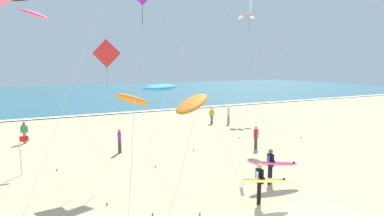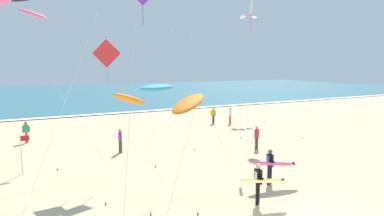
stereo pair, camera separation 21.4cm
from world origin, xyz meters
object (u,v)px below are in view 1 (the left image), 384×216
kite_arc_charcoal_far (16,6)px  kite_arc_rose_high (246,17)px  surfer_trailing (261,181)px  kite_arc_cobalt_extra (161,97)px  bystander_white_top (228,116)px  bystander_purple_top (120,141)px  bystander_yellow_top (212,115)px  bystander_red_top (256,137)px  lifeguard_flag (21,151)px  surfer_lead (272,164)px  bystander_green_top (24,132)px  kite_diamond_scarlet_distant (105,56)px  kite_diamond_ivory_low (250,14)px

kite_arc_charcoal_far → kite_arc_rose_high: (22.69, 15.26, 3.13)m
surfer_trailing → kite_arc_cobalt_extra: bearing=-169.7°
bystander_white_top → bystander_purple_top: 13.36m
kite_arc_charcoal_far → bystander_yellow_top: kite_arc_charcoal_far is taller
bystander_red_top → lifeguard_flag: size_ratio=0.76×
kite_arc_rose_high → surfer_lead: bearing=-123.8°
kite_arc_charcoal_far → bystander_green_top: size_ratio=5.24×
bystander_yellow_top → surfer_lead: bearing=-111.5°
kite_arc_charcoal_far → kite_diamond_scarlet_distant: bearing=30.8°
kite_diamond_scarlet_distant → bystander_green_top: (-3.95, 9.19, -5.32)m
kite_diamond_ivory_low → kite_diamond_scarlet_distant: size_ratio=1.43×
surfer_trailing → bystander_green_top: (-8.38, 16.30, -0.23)m
surfer_lead → lifeguard_flag: bearing=145.5°
surfer_trailing → kite_diamond_scarlet_distant: size_ratio=0.32×
bystander_red_top → bystander_white_top: bearing=66.8°
bystander_red_top → bystander_yellow_top: same height
bystander_purple_top → bystander_yellow_top: bearing=30.2°
kite_arc_cobalt_extra → bystander_yellow_top: kite_arc_cobalt_extra is taller
surfer_lead → bystander_white_top: bearing=62.9°
kite_arc_charcoal_far → bystander_purple_top: bearing=46.7°
surfer_lead → bystander_purple_top: size_ratio=1.59×
kite_arc_charcoal_far → kite_diamond_scarlet_distant: size_ratio=1.19×
kite_arc_charcoal_far → bystander_purple_top: size_ratio=5.24×
bystander_green_top → bystander_purple_top: (5.44, -5.80, 0.00)m
surfer_lead → surfer_trailing: same height
kite_diamond_scarlet_distant → bystander_white_top: 17.14m
kite_arc_rose_high → kite_diamond_ivory_low: (-9.30, -12.53, -2.08)m
bystander_yellow_top → kite_diamond_scarlet_distant: bearing=-141.8°
kite_arc_charcoal_far → bystander_red_top: (13.85, 2.34, -7.13)m
kite_diamond_scarlet_distant → bystander_purple_top: 6.48m
bystander_white_top → bystander_purple_top: same height
kite_arc_cobalt_extra → bystander_purple_top: bearing=81.3°
kite_arc_cobalt_extra → bystander_white_top: kite_arc_cobalt_extra is taller
kite_arc_rose_high → bystander_white_top: 12.18m
kite_arc_charcoal_far → bystander_green_top: (-0.07, 11.50, -7.13)m
lifeguard_flag → surfer_lead: bearing=-34.5°
kite_arc_cobalt_extra → lifeguard_flag: bearing=112.0°
bystander_red_top → bystander_green_top: (-13.92, 9.16, 0.00)m
bystander_green_top → lifeguard_flag: size_ratio=0.76×
kite_diamond_scarlet_distant → bystander_yellow_top: 16.64m
kite_arc_rose_high → bystander_green_top: bearing=-170.6°
surfer_trailing → kite_diamond_ivory_low: bearing=56.0°
bystander_white_top → kite_diamond_ivory_low: bearing=-116.7°
surfer_trailing → kite_diamond_scarlet_distant: 9.80m
surfer_lead → kite_diamond_scarlet_distant: kite_diamond_scarlet_distant is taller
kite_arc_charcoal_far → lifeguard_flag: 7.74m
kite_arc_cobalt_extra → bystander_yellow_top: 22.10m
bystander_white_top → lifeguard_flag: size_ratio=0.76×
bystander_purple_top → lifeguard_flag: lifeguard_flag is taller
bystander_red_top → bystander_white_top: same height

